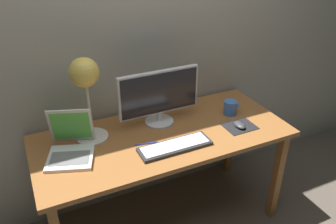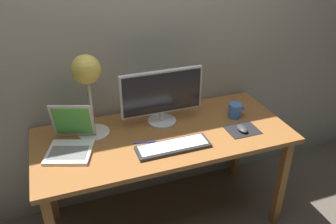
% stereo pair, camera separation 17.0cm
% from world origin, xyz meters
% --- Properties ---
extents(ground_plane, '(4.80, 4.80, 0.00)m').
position_xyz_m(ground_plane, '(0.00, 0.00, 0.00)').
color(ground_plane, brown).
rests_on(ground_plane, ground).
extents(back_wall, '(4.80, 0.06, 2.60)m').
position_xyz_m(back_wall, '(0.00, 0.40, 1.30)').
color(back_wall, '#9E998E').
rests_on(back_wall, ground).
extents(desk, '(1.60, 0.70, 0.74)m').
position_xyz_m(desk, '(0.00, 0.00, 0.66)').
color(desk, '#935B2D').
rests_on(desk, ground).
extents(monitor, '(0.54, 0.19, 0.37)m').
position_xyz_m(monitor, '(0.04, 0.14, 0.94)').
color(monitor, silver).
rests_on(monitor, desk).
extents(keyboard_main, '(0.44, 0.14, 0.03)m').
position_xyz_m(keyboard_main, '(0.00, -0.17, 0.75)').
color(keyboard_main, '#28282B').
rests_on(keyboard_main, desk).
extents(laptop, '(0.33, 0.36, 0.25)m').
position_xyz_m(laptop, '(-0.56, 0.04, 0.81)').
color(laptop, silver).
rests_on(laptop, desk).
extents(desk_lamp, '(0.20, 0.20, 0.52)m').
position_xyz_m(desk_lamp, '(-0.41, 0.14, 1.12)').
color(desk_lamp, beige).
rests_on(desk_lamp, desk).
extents(mousepad, '(0.20, 0.16, 0.00)m').
position_xyz_m(mousepad, '(0.49, -0.13, 0.74)').
color(mousepad, black).
rests_on(mousepad, desk).
extents(mouse, '(0.06, 0.10, 0.03)m').
position_xyz_m(mouse, '(0.48, -0.14, 0.76)').
color(mouse, '#38383A').
rests_on(mouse, mousepad).
extents(coffee_mug, '(0.12, 0.09, 0.10)m').
position_xyz_m(coffee_mug, '(0.52, 0.04, 0.79)').
color(coffee_mug, '#3F72CC').
rests_on(coffee_mug, desk).
extents(pen, '(0.14, 0.03, 0.01)m').
position_xyz_m(pen, '(-0.14, -0.06, 0.74)').
color(pen, '#2633A5').
rests_on(pen, desk).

